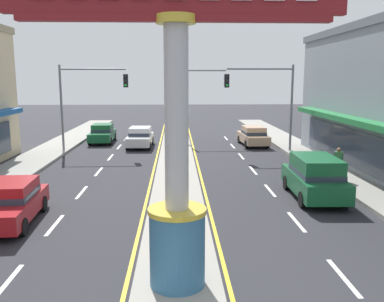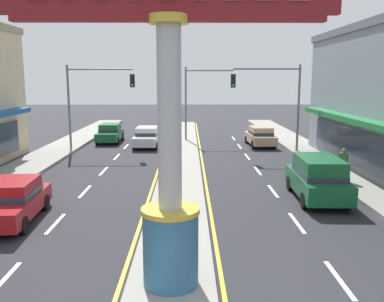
{
  "view_description": "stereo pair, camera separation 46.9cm",
  "coord_description": "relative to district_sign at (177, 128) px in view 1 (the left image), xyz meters",
  "views": [
    {
      "loc": [
        -0.02,
        -5.46,
        5.26
      ],
      "look_at": [
        0.58,
        9.77,
        2.6
      ],
      "focal_mm": 39.05,
      "sensor_mm": 36.0,
      "label": 1
    },
    {
      "loc": [
        0.45,
        -5.47,
        5.26
      ],
      "look_at": [
        0.58,
        9.77,
        2.6
      ],
      "focal_mm": 39.05,
      "sensor_mm": 36.0,
      "label": 2
    }
  ],
  "objects": [
    {
      "name": "sedan_far_right_lane",
      "position": [
        -6.1,
        5.15,
        -3.3
      ],
      "size": [
        2.02,
        4.39,
        1.53
      ],
      "color": "maroon",
      "rests_on": "ground"
    },
    {
      "name": "sidewalk_right",
      "position": [
        9.13,
        11.64,
        -4.0
      ],
      "size": [
        2.76,
        60.0,
        0.18
      ],
      "primitive_type": "cube",
      "color": "gray",
      "rests_on": "ground"
    },
    {
      "name": "pedestrian_near_kerb",
      "position": [
        8.22,
        10.64,
        -2.99
      ],
      "size": [
        0.45,
        0.42,
        1.63
      ],
      "color": "gold",
      "rests_on": "sidewalk_right"
    },
    {
      "name": "district_sign",
      "position": [
        0.0,
        0.0,
        0.0
      ],
      "size": [
        7.76,
        1.45,
        7.99
      ],
      "color": "#33668C",
      "rests_on": "median_strip"
    },
    {
      "name": "suv_near_left_lane",
      "position": [
        6.09,
        7.86,
        -3.1
      ],
      "size": [
        2.08,
        4.66,
        1.9
      ],
      "color": "#14562D",
      "rests_on": "ground"
    },
    {
      "name": "traffic_light_left_side",
      "position": [
        -6.38,
        20.23,
        0.16
      ],
      "size": [
        4.86,
        0.46,
        6.2
      ],
      "color": "slate",
      "rests_on": "ground"
    },
    {
      "name": "lane_markings",
      "position": [
        0.0,
        12.29,
        -4.08
      ],
      "size": [
        9.03,
        52.0,
        0.01
      ],
      "color": "silver",
      "rests_on": "ground"
    },
    {
      "name": "sedan_mid_left_lane",
      "position": [
        6.1,
        22.66,
        -3.3
      ],
      "size": [
        2.01,
        4.39,
        1.53
      ],
      "color": "tan",
      "rests_on": "ground"
    },
    {
      "name": "sidewalk_left",
      "position": [
        -9.13,
        11.64,
        -4.0
      ],
      "size": [
        2.76,
        60.0,
        0.18
      ],
      "primitive_type": "cube",
      "color": "gray",
      "rests_on": "ground"
    },
    {
      "name": "median_strip",
      "position": [
        -0.0,
        13.64,
        -4.02
      ],
      "size": [
        2.29,
        52.0,
        0.14
      ],
      "primitive_type": "cube",
      "color": "gray",
      "rests_on": "ground"
    },
    {
      "name": "traffic_light_median_far",
      "position": [
        1.71,
        25.18,
        0.11
      ],
      "size": [
        4.2,
        0.46,
        6.2
      ],
      "color": "slate",
      "rests_on": "ground"
    },
    {
      "name": "sedan_far_left_oncoming",
      "position": [
        -6.09,
        24.7,
        -3.3
      ],
      "size": [
        1.9,
        4.33,
        1.53
      ],
      "color": "#14562D",
      "rests_on": "ground"
    },
    {
      "name": "traffic_light_right_side",
      "position": [
        6.38,
        19.31,
        0.16
      ],
      "size": [
        4.86,
        0.46,
        6.2
      ],
      "color": "slate",
      "rests_on": "ground"
    },
    {
      "name": "sedan_near_right_lane",
      "position": [
        -2.79,
        22.32,
        -3.3
      ],
      "size": [
        1.91,
        4.34,
        1.53
      ],
      "color": "silver",
      "rests_on": "ground"
    }
  ]
}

